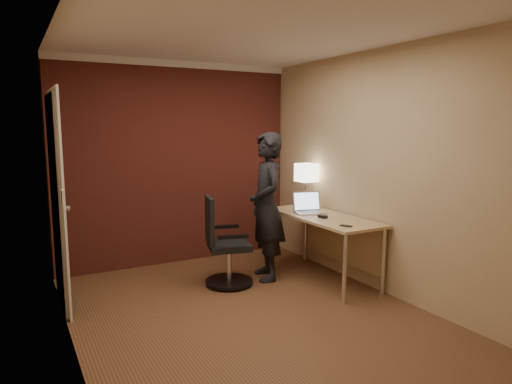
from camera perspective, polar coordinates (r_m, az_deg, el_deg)
room at (r=5.29m, az=-11.15°, el=4.31°), size 4.00×4.00×4.00m
desk at (r=5.20m, az=8.99°, el=-4.25°), size 0.60×1.50×0.73m
desk_lamp at (r=5.60m, az=6.33°, el=2.35°), size 0.22×0.22×0.54m
laptop at (r=5.29m, az=6.56°, el=-1.86°), size 0.37×0.32×0.23m
mouse at (r=5.00m, az=8.33°, el=-3.05°), size 0.06×0.10×0.03m
phone at (r=4.63m, az=11.20°, el=-4.17°), size 0.10×0.13×0.01m
office_chair at (r=4.96m, az=-4.10°, el=-6.91°), size 0.53×0.59×0.96m
person at (r=5.09m, az=1.35°, el=-1.83°), size 0.53×0.68×1.65m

